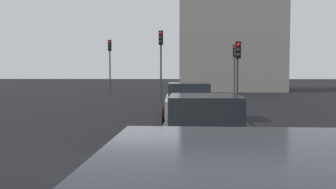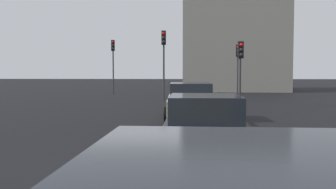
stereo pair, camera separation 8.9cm
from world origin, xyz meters
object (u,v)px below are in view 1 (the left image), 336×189
object	(u,v)px
car_black_left_second	(205,127)
traffic_light_near_right	(110,55)
traffic_light_near_left	(161,51)
traffic_light_far_right	(235,59)
car_beige_left_lead	(188,101)
traffic_light_far_left	(238,60)

from	to	relation	value
car_black_left_second	traffic_light_near_right	xyz separation A→B (m)	(24.14, 6.41, 2.50)
car_black_left_second	traffic_light_near_left	size ratio (longest dim) A/B	0.93
traffic_light_near_left	traffic_light_far_right	world-z (taller)	traffic_light_near_left
traffic_light_near_left	traffic_light_near_right	xyz separation A→B (m)	(7.55, 4.59, -0.02)
car_black_left_second	traffic_light_near_left	distance (m)	16.88
traffic_light_near_right	car_black_left_second	bearing A→B (deg)	11.74
car_beige_left_lead	traffic_light_far_left	size ratio (longest dim) A/B	1.36
car_black_left_second	car_beige_left_lead	bearing A→B (deg)	2.99
car_beige_left_lead	traffic_light_near_right	xyz separation A→B (m)	(16.96, 6.17, 2.48)
car_beige_left_lead	traffic_light_far_left	world-z (taller)	traffic_light_far_left
traffic_light_near_left	traffic_light_far_left	distance (m)	5.97
car_beige_left_lead	car_black_left_second	xyz separation A→B (m)	(-7.18, -0.24, -0.02)
car_beige_left_lead	traffic_light_far_left	bearing A→B (deg)	-28.11
car_black_left_second	traffic_light_far_right	size ratio (longest dim) A/B	1.08
traffic_light_near_right	traffic_light_far_left	distance (m)	14.65
car_beige_left_lead	traffic_light_far_left	xyz separation A→B (m)	(5.35, -2.75, 1.82)
traffic_light_far_left	car_black_left_second	bearing A→B (deg)	-19.72
car_beige_left_lead	traffic_light_near_left	bearing A→B (deg)	8.58
car_black_left_second	traffic_light_far_left	xyz separation A→B (m)	(12.53, -2.51, 1.84)
traffic_light_near_right	traffic_light_far_left	world-z (taller)	traffic_light_near_right
traffic_light_near_left	traffic_light_far_left	xyz separation A→B (m)	(-4.06, -4.32, -0.67)
traffic_light_far_left	traffic_light_far_right	bearing A→B (deg)	165.21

